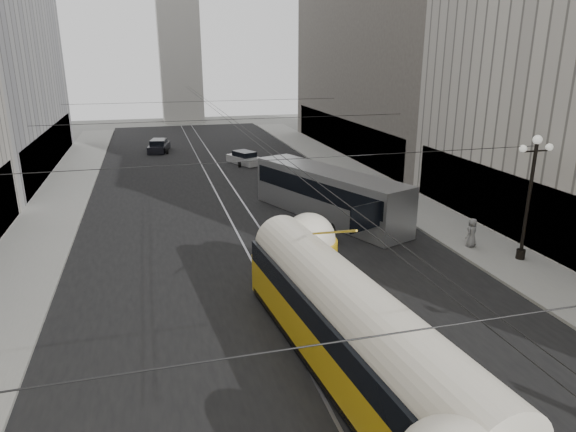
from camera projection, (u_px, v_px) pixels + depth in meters
road at (232, 203)px, 36.67m from camera, size 20.00×85.00×0.02m
sidewalk_left at (59, 201)px, 36.88m from camera, size 4.00×72.00×0.15m
sidewalk_right at (368, 181)px, 42.85m from camera, size 4.00×72.00×0.15m
rail_left at (222, 204)px, 36.48m from camera, size 0.12×85.00×0.04m
rail_right at (243, 202)px, 36.86m from camera, size 0.12×85.00×0.04m
distant_tower at (177, 19)px, 75.80m from camera, size 6.00×6.00×31.36m
lamppost_right_mid at (530, 191)px, 25.33m from camera, size 1.86×0.44×6.37m
catenary at (234, 122)px, 33.99m from camera, size 25.00×72.00×0.23m
streetcar at (352, 328)px, 16.63m from camera, size 3.92×16.24×3.57m
city_bus at (328, 192)px, 32.92m from camera, size 6.98×12.84×3.14m
sedan_white_far at (244, 158)px, 49.37m from camera, size 3.14×4.29×1.25m
sedan_dark_far at (159, 146)px, 55.52m from camera, size 2.59×4.52×1.34m
pedestrian_sidewalk_right at (472, 233)px, 27.84m from camera, size 0.91×0.74×1.60m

